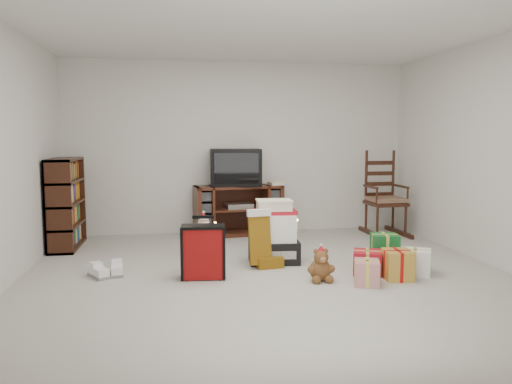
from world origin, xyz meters
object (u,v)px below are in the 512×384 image
gift_pile (274,236)px  crt_television (235,167)px  gift_cluster (389,262)px  bookshelf (66,205)px  tv_stand (238,210)px  sneaker_pair (108,271)px  red_suitcase (203,252)px  mrs_claus_figurine (204,240)px  rocking_chair (384,204)px  teddy_bear (320,267)px  santa_figurine (282,240)px

gift_pile → crt_television: size_ratio=0.93×
gift_cluster → crt_television: bearing=118.3°
bookshelf → gift_pile: bearing=-25.5°
tv_stand → bookshelf: size_ratio=1.13×
gift_pile → sneaker_pair: bearing=-166.6°
sneaker_pair → crt_television: size_ratio=0.52×
tv_stand → red_suitcase: 2.26m
crt_television → mrs_claus_figurine: bearing=-109.0°
bookshelf → gift_pile: (2.47, -1.18, -0.25)m
sneaker_pair → tv_stand: bearing=29.3°
rocking_chair → teddy_bear: bearing=-128.4°
bookshelf → gift_pile: 2.75m
gift_pile → teddy_bear: gift_pile is taller
teddy_bear → red_suitcase: bearing=166.3°
tv_stand → gift_cluster: 2.70m
tv_stand → teddy_bear: bearing=-85.6°
gift_pile → sneaker_pair: size_ratio=1.78×
rocking_chair → gift_pile: rocking_chair is taller
crt_television → santa_figurine: bearing=-74.5°
tv_stand → rocking_chair: bearing=-14.7°
gift_pile → mrs_claus_figurine: size_ratio=1.30×
rocking_chair → red_suitcase: size_ratio=2.01×
tv_stand → bookshelf: (-2.27, -0.48, 0.19)m
gift_cluster → crt_television: 2.84m
rocking_chair → santa_figurine: bearing=-145.9°
sneaker_pair → crt_television: crt_television is taller
rocking_chair → sneaker_pair: bearing=-157.7°
bookshelf → tv_stand: bearing=11.8°
teddy_bear → sneaker_pair: bearing=166.4°
teddy_bear → crt_television: (-0.54, 2.46, 0.84)m
bookshelf → red_suitcase: bookshelf is taller
bookshelf → teddy_bear: bookshelf is taller
santa_figurine → gift_cluster: santa_figurine is taller
teddy_bear → gift_cluster: size_ratio=0.34×
red_suitcase → gift_cluster: (1.88, -0.21, -0.13)m
bookshelf → crt_television: 2.33m
gift_pile → santa_figurine: size_ratio=1.13×
red_suitcase → sneaker_pair: red_suitcase is taller
gift_cluster → bookshelf: bearing=151.6°
crt_television → tv_stand: bearing=-14.5°
gift_cluster → crt_television: size_ratio=1.26×
bookshelf → red_suitcase: (1.65, -1.70, -0.28)m
santa_figurine → crt_television: 1.80m
santa_figurine → tv_stand: bearing=100.7°
bookshelf → gift_cluster: (3.52, -1.90, -0.41)m
rocking_chair → mrs_claus_figurine: size_ratio=2.37×
gift_pile → bookshelf: bearing=158.6°
red_suitcase → tv_stand: bearing=78.5°
tv_stand → mrs_claus_figurine: size_ratio=2.43×
gift_pile → teddy_bear: size_ratio=2.18×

